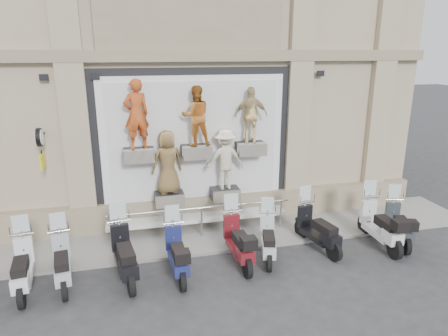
{
  "coord_description": "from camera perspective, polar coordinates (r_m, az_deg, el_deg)",
  "views": [
    {
      "loc": [
        -1.8,
        -7.88,
        4.99
      ],
      "look_at": [
        0.6,
        1.9,
        2.01
      ],
      "focal_mm": 32.0,
      "sensor_mm": 36.0,
      "label": 1
    }
  ],
  "objects": [
    {
      "name": "clock_sign_bracket",
      "position": [
        10.79,
        -24.76,
        3.25
      ],
      "size": [
        0.1,
        0.8,
        1.02
      ],
      "color": "black",
      "rests_on": "ground"
    },
    {
      "name": "sidewalk",
      "position": [
        11.29,
        -3.27,
        -9.56
      ],
      "size": [
        16.0,
        2.2,
        0.08
      ],
      "primitive_type": "cube",
      "color": "gray",
      "rests_on": "ground"
    },
    {
      "name": "scooter_f",
      "position": [
        9.69,
        2.06,
        -9.28
      ],
      "size": [
        0.61,
        1.93,
        1.56
      ],
      "primitive_type": null,
      "rotation": [
        0.0,
        0.0,
        0.03
      ],
      "color": "#5E1016",
      "rests_on": "ground"
    },
    {
      "name": "scooter_h",
      "position": [
        10.61,
        13.29,
        -7.43
      ],
      "size": [
        0.89,
        1.96,
        1.54
      ],
      "primitive_type": null,
      "rotation": [
        0.0,
        0.0,
        0.19
      ],
      "color": "black",
      "rests_on": "ground"
    },
    {
      "name": "scooter_e",
      "position": [
        9.26,
        -6.75,
        -10.91
      ],
      "size": [
        0.58,
        1.85,
        1.49
      ],
      "primitive_type": null,
      "rotation": [
        0.0,
        0.0,
        0.03
      ],
      "color": "navy",
      "rests_on": "ground"
    },
    {
      "name": "scooter_d",
      "position": [
        9.32,
        -14.12,
        -10.67
      ],
      "size": [
        0.87,
        2.07,
        1.63
      ],
      "primitive_type": null,
      "rotation": [
        0.0,
        0.0,
        0.15
      ],
      "color": "black",
      "rests_on": "ground"
    },
    {
      "name": "scooter_c",
      "position": [
        9.56,
        -22.26,
        -11.29
      ],
      "size": [
        0.79,
        1.87,
        1.47
      ],
      "primitive_type": null,
      "rotation": [
        0.0,
        0.0,
        0.15
      ],
      "color": "#9BA3A8",
      "rests_on": "ground"
    },
    {
      "name": "scooter_b",
      "position": [
        9.67,
        -27.01,
        -11.46
      ],
      "size": [
        0.76,
        1.9,
        1.51
      ],
      "primitive_type": null,
      "rotation": [
        0.0,
        0.0,
        0.12
      ],
      "color": "silver",
      "rests_on": "ground"
    },
    {
      "name": "ground",
      "position": [
        9.5,
        -0.84,
        -15.2
      ],
      "size": [
        90.0,
        90.0,
        0.0
      ],
      "primitive_type": "plane",
      "color": "#2F2F31",
      "rests_on": "ground"
    },
    {
      "name": "shop_vitrine",
      "position": [
        11.1,
        -3.91,
        2.83
      ],
      "size": [
        5.6,
        0.83,
        4.3
      ],
      "color": "black",
      "rests_on": "ground"
    },
    {
      "name": "building",
      "position": [
        15.03,
        -7.35,
        20.21
      ],
      "size": [
        14.0,
        8.6,
        12.0
      ],
      "primitive_type": null,
      "color": "tan",
      "rests_on": "ground"
    },
    {
      "name": "scooter_i",
      "position": [
        11.25,
        21.5,
        -6.55
      ],
      "size": [
        0.67,
        2.01,
        1.61
      ],
      "primitive_type": null,
      "rotation": [
        0.0,
        0.0,
        -0.05
      ],
      "color": "silver",
      "rests_on": "ground"
    },
    {
      "name": "guard_rail",
      "position": [
        11.02,
        -3.21,
        -7.79
      ],
      "size": [
        5.06,
        0.1,
        0.93
      ],
      "primitive_type": null,
      "color": "#9EA0A5",
      "rests_on": "ground"
    },
    {
      "name": "scooter_g",
      "position": [
        9.98,
        6.35,
        -9.1
      ],
      "size": [
        0.97,
        1.79,
        1.4
      ],
      "primitive_type": null,
      "rotation": [
        0.0,
        0.0,
        -0.29
      ],
      "color": "#B7BBBF",
      "rests_on": "ground"
    },
    {
      "name": "scooter_j",
      "position": [
        11.63,
        23.79,
        -6.49
      ],
      "size": [
        1.05,
        1.87,
        1.46
      ],
      "primitive_type": null,
      "rotation": [
        0.0,
        0.0,
        -0.31
      ],
      "color": "#2A3034",
      "rests_on": "ground"
    }
  ]
}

